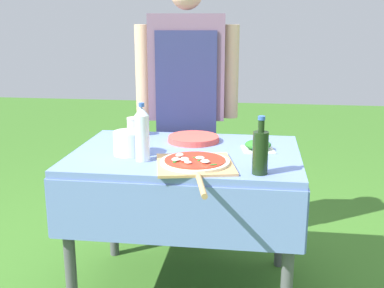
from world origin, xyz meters
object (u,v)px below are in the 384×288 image
at_px(prep_table, 186,173).
at_px(water_bottle, 142,134).
at_px(pizza_on_peel, 195,163).
at_px(mixing_tub, 129,143).
at_px(herb_container, 258,145).
at_px(sauce_jar, 135,127).
at_px(oil_bottle, 260,151).
at_px(person_cook, 187,94).
at_px(plate_stack, 194,139).

distance_m(prep_table, water_bottle, 0.35).
relative_size(pizza_on_peel, mixing_tub, 3.97).
height_order(herb_container, sauce_jar, sauce_jar).
xyz_separation_m(oil_bottle, sauce_jar, (-0.71, 0.61, -0.05)).
bearing_deg(pizza_on_peel, herb_container, 36.32).
bearing_deg(herb_container, prep_table, -167.72).
bearing_deg(mixing_tub, person_cook, 74.55).
bearing_deg(herb_container, sauce_jar, 162.10).
distance_m(person_cook, oil_bottle, 1.01).
xyz_separation_m(mixing_tub, plate_stack, (0.28, 0.29, -0.04)).
height_order(prep_table, oil_bottle, oil_bottle).
bearing_deg(pizza_on_peel, water_bottle, 153.94).
bearing_deg(sauce_jar, prep_table, -41.58).
distance_m(pizza_on_peel, plate_stack, 0.46).
bearing_deg(pizza_on_peel, plate_stack, 85.83).
height_order(oil_bottle, water_bottle, water_bottle).
distance_m(prep_table, mixing_tub, 0.33).
distance_m(herb_container, mixing_tub, 0.65).
xyz_separation_m(pizza_on_peel, plate_stack, (-0.07, 0.45, 0.00)).
relative_size(person_cook, mixing_tub, 10.90).
xyz_separation_m(pizza_on_peel, water_bottle, (-0.25, 0.06, 0.12)).
height_order(water_bottle, herb_container, water_bottle).
height_order(herb_container, mixing_tub, mixing_tub).
distance_m(person_cook, herb_container, 0.69).
relative_size(oil_bottle, herb_container, 1.41).
height_order(pizza_on_peel, plate_stack, pizza_on_peel).
height_order(prep_table, person_cook, person_cook).
height_order(person_cook, herb_container, person_cook).
distance_m(water_bottle, mixing_tub, 0.15).
relative_size(person_cook, pizza_on_peel, 2.75).
relative_size(herb_container, mixing_tub, 1.17).
height_order(oil_bottle, sauce_jar, oil_bottle).
height_order(person_cook, plate_stack, person_cook).
bearing_deg(pizza_on_peel, person_cook, 88.27).
height_order(prep_table, pizza_on_peel, pizza_on_peel).
xyz_separation_m(prep_table, mixing_tub, (-0.27, -0.09, 0.17)).
bearing_deg(prep_table, sauce_jar, 138.42).
distance_m(prep_table, person_cook, 0.67).
xyz_separation_m(mixing_tub, sauce_jar, (-0.07, 0.39, -0.01)).
distance_m(person_cook, water_bottle, 0.78).
bearing_deg(mixing_tub, pizza_on_peel, -24.36).
bearing_deg(water_bottle, mixing_tub, 133.56).
xyz_separation_m(water_bottle, herb_container, (0.53, 0.26, -0.11)).
bearing_deg(mixing_tub, water_bottle, -46.44).
distance_m(prep_table, sauce_jar, 0.48).
distance_m(herb_container, plate_stack, 0.37).
height_order(person_cook, pizza_on_peel, person_cook).
xyz_separation_m(oil_bottle, water_bottle, (-0.54, 0.13, 0.03)).
bearing_deg(sauce_jar, plate_stack, -15.11).
relative_size(water_bottle, mixing_tub, 1.80).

